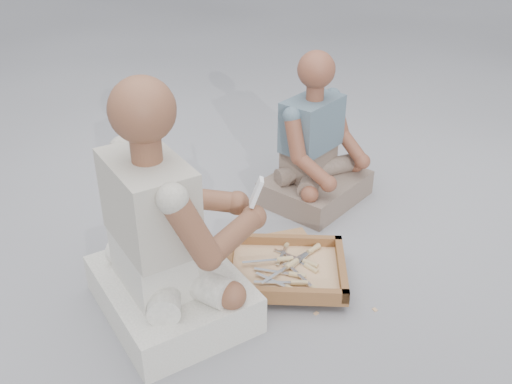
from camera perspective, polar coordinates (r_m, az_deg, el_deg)
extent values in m
plane|color=#9A9A9F|center=(2.50, 1.85, -8.40)|extent=(60.00, 60.00, 0.00)
cube|color=olive|center=(2.54, 0.34, -7.12)|extent=(0.59, 0.42, 0.04)
cube|color=brown|center=(2.45, 2.87, -8.00)|extent=(0.60, 0.53, 0.02)
cube|color=brown|center=(2.58, 2.91, -4.88)|extent=(0.50, 0.17, 0.05)
cube|color=brown|center=(2.28, 2.88, -10.21)|extent=(0.50, 0.17, 0.05)
cube|color=brown|center=(2.44, 8.55, -7.47)|extent=(0.14, 0.40, 0.05)
cube|color=brown|center=(2.44, -2.77, -7.22)|extent=(0.14, 0.40, 0.05)
cube|color=#D6B27E|center=(2.44, 2.88, -7.78)|extent=(0.52, 0.45, 0.01)
cube|color=silver|center=(2.51, 3.28, -6.32)|extent=(0.11, 0.12, 0.00)
cylinder|color=tan|center=(2.47, 5.47, -7.14)|extent=(0.06, 0.07, 0.02)
cube|color=silver|center=(2.51, 2.62, -6.32)|extent=(0.09, 0.14, 0.00)
cylinder|color=tan|center=(2.60, 3.24, -4.96)|extent=(0.05, 0.07, 0.02)
cube|color=silver|center=(2.35, 1.65, -9.01)|extent=(0.15, 0.05, 0.00)
cylinder|color=tan|center=(2.35, 4.36, -9.04)|extent=(0.07, 0.04, 0.02)
cube|color=silver|center=(2.37, 4.58, -8.48)|extent=(0.06, 0.15, 0.00)
cylinder|color=tan|center=(2.31, 6.18, -9.89)|extent=(0.04, 0.07, 0.02)
cube|color=silver|center=(2.50, 3.64, -6.56)|extent=(0.09, 0.14, 0.00)
cylinder|color=tan|center=(2.45, 5.54, -7.63)|extent=(0.05, 0.07, 0.02)
cube|color=silver|center=(2.36, 1.49, -8.75)|extent=(0.11, 0.12, 0.00)
cylinder|color=tan|center=(2.31, 3.74, -9.75)|extent=(0.06, 0.07, 0.02)
cube|color=silver|center=(2.45, 0.37, -6.92)|extent=(0.15, 0.03, 0.00)
cylinder|color=tan|center=(2.47, 2.91, -6.70)|extent=(0.07, 0.03, 0.02)
cube|color=silver|center=(2.48, 4.00, -6.66)|extent=(0.14, 0.08, 0.00)
cylinder|color=tan|center=(2.55, 5.79, -5.70)|extent=(0.07, 0.05, 0.02)
cube|color=silver|center=(2.38, 1.83, -8.30)|extent=(0.13, 0.09, 0.00)
cylinder|color=tan|center=(2.44, 3.60, -7.17)|extent=(0.07, 0.06, 0.02)
cube|color=silver|center=(2.41, 1.57, -7.91)|extent=(0.14, 0.08, 0.00)
cylinder|color=tan|center=(2.40, 4.16, -8.28)|extent=(0.07, 0.05, 0.02)
cube|color=silver|center=(2.48, 4.44, -6.80)|extent=(0.13, 0.10, 0.00)
cylinder|color=tan|center=(2.55, 5.85, -5.64)|extent=(0.07, 0.06, 0.02)
cube|color=#D6B27E|center=(2.38, 11.80, -11.44)|extent=(0.02, 0.02, 0.00)
cube|color=#D6B27E|center=(2.77, 3.57, -4.22)|extent=(0.02, 0.02, 0.00)
cube|color=#D6B27E|center=(2.40, 4.68, -10.34)|extent=(0.02, 0.02, 0.00)
cube|color=#D6B27E|center=(2.54, 6.31, -7.85)|extent=(0.02, 0.02, 0.00)
cube|color=#D6B27E|center=(2.32, 6.04, -11.98)|extent=(0.02, 0.02, 0.00)
cube|color=#D6B27E|center=(2.69, -1.98, -5.34)|extent=(0.02, 0.02, 0.00)
cube|color=#D6B27E|center=(2.56, 5.91, -7.47)|extent=(0.02, 0.02, 0.00)
cube|color=#D6B27E|center=(2.70, -0.64, -5.14)|extent=(0.02, 0.02, 0.00)
cube|color=#D6B27E|center=(2.57, -0.46, -7.13)|extent=(0.02, 0.02, 0.00)
cube|color=#D6B27E|center=(2.30, -1.44, -12.23)|extent=(0.02, 0.02, 0.00)
cube|color=#D6B27E|center=(2.36, 5.47, -11.09)|extent=(0.02, 0.02, 0.00)
cube|color=silver|center=(2.31, -8.43, -9.97)|extent=(0.67, 0.75, 0.16)
cube|color=silver|center=(2.18, -10.31, -6.90)|extent=(0.31, 0.39, 0.19)
cube|color=#B5AFA0|center=(2.04, -10.67, -0.98)|extent=(0.35, 0.44, 0.32)
sphere|color=brown|center=(1.90, -11.32, 8.07)|extent=(0.23, 0.23, 0.23)
sphere|color=brown|center=(2.32, -1.89, -1.10)|extent=(0.10, 0.10, 0.10)
sphere|color=brown|center=(2.23, -0.21, -2.53)|extent=(0.10, 0.10, 0.10)
cube|color=#796557|center=(3.04, 5.97, 0.40)|extent=(0.65, 0.63, 0.13)
cube|color=#796557|center=(3.00, 5.29, 3.14)|extent=(0.33, 0.31, 0.16)
cube|color=slate|center=(2.91, 5.62, 6.82)|extent=(0.37, 0.35, 0.26)
sphere|color=brown|center=(2.81, 6.05, 12.09)|extent=(0.18, 0.18, 0.18)
sphere|color=brown|center=(3.01, 10.60, 3.04)|extent=(0.08, 0.08, 0.08)
sphere|color=brown|center=(2.76, 7.27, 0.83)|extent=(0.08, 0.08, 0.08)
cube|color=white|center=(2.17, 0.04, -0.03)|extent=(0.06, 0.06, 0.12)
cube|color=black|center=(2.17, 0.04, 0.22)|extent=(0.02, 0.04, 0.04)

